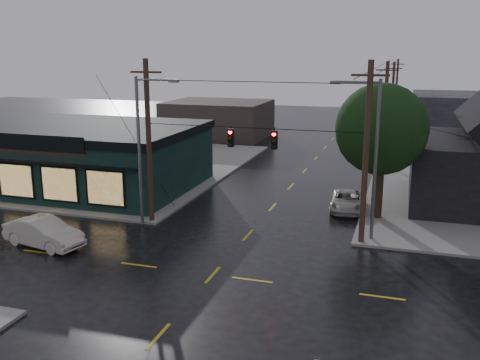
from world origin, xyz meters
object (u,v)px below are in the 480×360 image
(utility_pole_nw, at_px, (152,222))
(suv_silver, at_px, (347,201))
(utility_pole_ne, at_px, (361,244))
(corner_tree, at_px, (381,130))
(sedan_cream, at_px, (44,233))

(utility_pole_nw, xyz_separation_m, suv_silver, (11.49, 6.37, 0.64))
(utility_pole_ne, bearing_deg, corner_tree, 84.28)
(sedan_cream, bearing_deg, corner_tree, -46.75)
(corner_tree, height_order, utility_pole_ne, corner_tree)
(corner_tree, relative_size, utility_pole_nw, 0.84)
(suv_silver, bearing_deg, sedan_cream, -145.86)
(utility_pole_nw, height_order, suv_silver, utility_pole_nw)
(corner_tree, relative_size, suv_silver, 1.87)
(utility_pole_ne, distance_m, sedan_cream, 17.72)
(utility_pole_nw, distance_m, sedan_cream, 6.84)
(corner_tree, xyz_separation_m, suv_silver, (-2.01, 1.38, -5.17))
(corner_tree, height_order, suv_silver, corner_tree)
(corner_tree, xyz_separation_m, sedan_cream, (-17.28, -10.64, -5.01))
(utility_pole_nw, height_order, utility_pole_ne, same)
(sedan_cream, bearing_deg, utility_pole_nw, -22.18)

